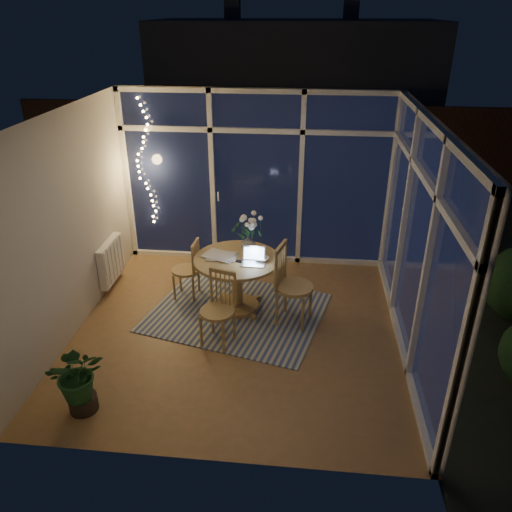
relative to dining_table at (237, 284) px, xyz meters
name	(u,v)px	position (x,y,z in m)	size (l,w,h in m)	color
floor	(240,330)	(0.09, -0.48, -0.37)	(4.00, 4.00, 0.00)	olive
ceiling	(236,116)	(0.09, -0.48, 2.23)	(4.00, 4.00, 0.00)	silver
wall_back	(257,179)	(0.09, 1.52, 0.93)	(4.00, 0.04, 2.60)	beige
wall_front	(203,340)	(0.09, -2.48, 0.93)	(4.00, 0.04, 2.60)	beige
wall_left	(68,227)	(-1.91, -0.48, 0.93)	(0.04, 4.00, 2.60)	beige
wall_right	(421,242)	(2.09, -0.48, 0.93)	(0.04, 4.00, 2.60)	beige
window_wall_back	(256,180)	(0.09, 1.48, 0.93)	(4.00, 0.10, 2.60)	white
window_wall_right	(417,242)	(2.05, -0.48, 0.93)	(0.10, 4.00, 2.60)	white
radiator	(111,261)	(-1.85, 0.42, 0.03)	(0.10, 0.70, 0.58)	white
fairy_lights	(144,163)	(-1.56, 1.40, 1.15)	(0.24, 0.10, 1.85)	#F3B961
garden_patio	(294,198)	(0.59, 4.52, -0.43)	(12.00, 6.00, 0.10)	black
garden_fence	(273,147)	(0.09, 5.02, 0.53)	(11.00, 0.08, 1.80)	#391B14
neighbour_roof	(295,67)	(0.39, 8.02, 1.83)	(7.00, 3.00, 2.20)	#34363E
garden_shrubs	(221,199)	(-0.71, 2.92, 0.08)	(0.90, 0.90, 0.90)	black
rug	(237,312)	(0.00, -0.10, -0.37)	(2.15, 1.72, 0.01)	beige
dining_table	(237,284)	(0.00, 0.00, 0.00)	(1.09, 1.09, 0.75)	tan
chair_left	(186,269)	(-0.74, 0.25, 0.05)	(0.39, 0.39, 0.85)	tan
chair_right	(295,285)	(0.74, -0.23, 0.16)	(0.49, 0.49, 1.06)	tan
chair_front	(217,310)	(-0.13, -0.77, 0.09)	(0.43, 0.43, 0.92)	tan
laptop	(253,256)	(0.22, -0.13, 0.48)	(0.29, 0.25, 0.21)	silver
flower_vase	(248,242)	(0.11, 0.27, 0.48)	(0.20, 0.20, 0.21)	white
bowl	(262,259)	(0.32, -0.03, 0.39)	(0.15, 0.15, 0.04)	silver
newspapers	(220,255)	(-0.22, 0.06, 0.38)	(0.37, 0.29, 0.02)	silver
phone	(240,262)	(0.06, -0.09, 0.38)	(0.11, 0.06, 0.01)	black
potted_plant	(79,379)	(-1.27, -1.99, 0.01)	(0.54, 0.47, 0.76)	#194620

